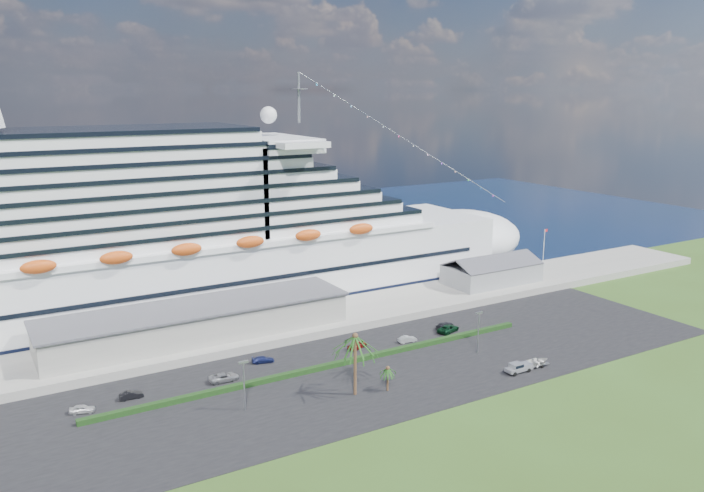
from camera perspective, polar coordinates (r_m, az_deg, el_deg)
ground at (r=119.17m, az=5.49°, el=-11.89°), size 420.00×420.00×0.00m
asphalt_lot at (r=127.41m, az=2.55°, el=-10.12°), size 140.00×38.00×0.12m
wharf at (r=150.59m, az=-3.51°, el=-6.11°), size 240.00×20.00×1.80m
water at (r=231.82m, az=-13.71°, el=0.08°), size 420.00×160.00×0.02m
cruise_ship at (r=160.47m, az=-14.40°, el=0.55°), size 191.00×38.00×54.00m
terminal_building at (r=140.36m, az=-12.71°, el=-6.07°), size 61.00×15.00×6.30m
port_shed at (r=178.18m, az=11.53°, el=-2.17°), size 24.00×12.31×7.37m
flagpole at (r=189.57m, az=15.65°, el=-0.28°), size 1.08×0.16×12.00m
hedge at (r=127.36m, az=-1.76°, el=-9.88°), size 88.00×1.10×0.90m
lamp_post_left at (r=111.06m, az=-8.97°, el=-10.89°), size 1.60×0.35×8.27m
lamp_post_right at (r=134.65m, az=10.48°, el=-6.63°), size 1.60×0.35×8.27m
palm_tall at (r=113.56m, az=0.26°, el=-8.07°), size 8.82×8.82×11.13m
palm_short at (r=117.19m, az=2.99°, el=-10.33°), size 3.53×3.53×4.56m
parked_car_0 at (r=118.65m, az=-21.52°, el=-12.49°), size 4.17×2.63×1.32m
parked_car_1 at (r=120.98m, az=-17.89°, el=-11.71°), size 3.90×1.47×1.27m
parked_car_2 at (r=123.74m, az=-10.60°, el=-10.67°), size 5.29×2.58×1.45m
parked_car_3 at (r=130.49m, az=-7.41°, el=-9.33°), size 4.47×2.63×1.22m
parked_car_4 at (r=136.05m, az=0.43°, el=-8.20°), size 4.85×3.22×1.54m
parked_car_5 at (r=139.70m, az=4.62°, el=-7.73°), size 4.00×1.68×1.28m
parked_car_6 at (r=146.22m, az=8.01°, el=-6.81°), size 6.05×4.23×1.53m
parked_car_7 at (r=148.31m, az=7.69°, el=-6.54°), size 5.14×3.33×1.39m
pickup_truck at (r=128.58m, az=13.67°, el=-9.75°), size 5.31×2.12×1.87m
boat_trailer at (r=131.81m, az=15.17°, el=-9.25°), size 5.57×3.68×1.59m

